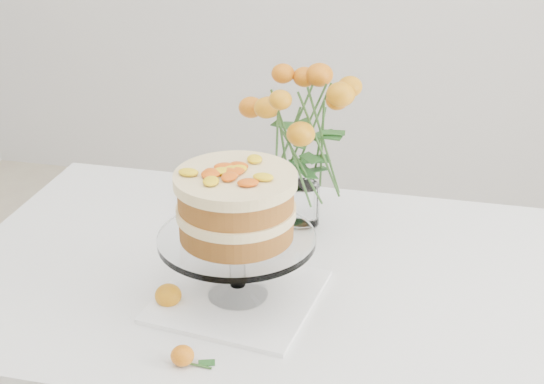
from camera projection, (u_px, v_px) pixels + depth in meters
The scene contains 8 objects.
table at pixel (272, 302), 1.72m from camera, with size 1.43×0.93×0.76m.
napkin at pixel (238, 296), 1.58m from camera, with size 0.31×0.31×0.01m, color white.
cake_stand at pixel (236, 212), 1.50m from camera, with size 0.32×0.32×0.29m.
rose_vase at pixel (302, 126), 1.76m from camera, with size 0.33×0.33×0.45m.
loose_rose_near at pixel (168, 295), 1.55m from camera, with size 0.10×0.06×0.05m.
loose_rose_far at pixel (183, 356), 1.38m from camera, with size 0.08×0.04×0.04m.
stray_petal_a at pixel (207, 287), 1.62m from camera, with size 0.03×0.02×0.00m, color yellow.
stray_petal_b at pixel (247, 304), 1.56m from camera, with size 0.03×0.02×0.00m, color yellow.
Camera 1 is at (0.33, -1.40, 1.64)m, focal length 50.00 mm.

